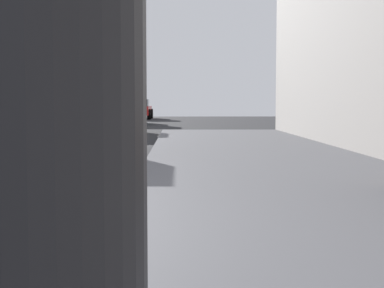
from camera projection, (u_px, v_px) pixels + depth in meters
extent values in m
cube|color=white|center=(43.00, 129.00, 11.46)|extent=(1.85, 4.42, 0.55)
cube|color=black|center=(40.00, 104.00, 11.20)|extent=(1.62, 1.99, 0.45)
cylinder|color=black|center=(16.00, 137.00, 12.86)|extent=(0.22, 0.64, 0.64)
cylinder|color=black|center=(100.00, 137.00, 12.90)|extent=(0.22, 0.64, 0.64)
cylinder|color=black|center=(78.00, 146.00, 10.08)|extent=(0.22, 0.64, 0.64)
cube|color=yellow|center=(95.00, 118.00, 20.21)|extent=(1.84, 4.46, 0.55)
cube|color=black|center=(94.00, 103.00, 19.95)|extent=(1.62, 2.01, 0.45)
cube|color=yellow|center=(94.00, 94.00, 19.93)|extent=(0.36, 0.14, 0.16)
cylinder|color=black|center=(76.00, 123.00, 21.63)|extent=(0.22, 0.64, 0.64)
cylinder|color=black|center=(125.00, 123.00, 21.67)|extent=(0.22, 0.64, 0.64)
cylinder|color=black|center=(61.00, 126.00, 18.78)|extent=(0.22, 0.64, 0.64)
cylinder|color=black|center=(117.00, 126.00, 18.83)|extent=(0.22, 0.64, 0.64)
cube|color=#196638|center=(124.00, 113.00, 28.58)|extent=(1.71, 4.08, 0.55)
cube|color=black|center=(124.00, 103.00, 28.34)|extent=(1.51, 1.84, 0.45)
cylinder|color=black|center=(110.00, 117.00, 29.88)|extent=(0.22, 0.64, 0.64)
cylinder|color=black|center=(143.00, 117.00, 29.92)|extent=(0.22, 0.64, 0.64)
cylinder|color=black|center=(103.00, 118.00, 27.27)|extent=(0.22, 0.64, 0.64)
cylinder|color=black|center=(140.00, 118.00, 27.31)|extent=(0.22, 0.64, 0.64)
cube|color=red|center=(137.00, 110.00, 37.32)|extent=(1.74, 4.41, 0.55)
cube|color=black|center=(136.00, 103.00, 37.07)|extent=(1.53, 1.99, 0.45)
cylinder|color=black|center=(125.00, 114.00, 38.73)|extent=(0.22, 0.64, 0.64)
cylinder|color=black|center=(151.00, 114.00, 38.77)|extent=(0.22, 0.64, 0.64)
cylinder|color=black|center=(121.00, 114.00, 35.91)|extent=(0.22, 0.64, 0.64)
cylinder|color=black|center=(149.00, 114.00, 35.95)|extent=(0.22, 0.64, 0.64)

